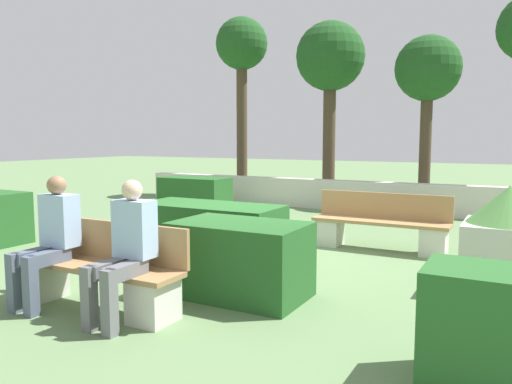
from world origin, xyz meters
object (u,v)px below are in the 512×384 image
person_seated_man (50,235)px  planter_corner_left (508,240)px  bench_left_side (380,228)px  tree_leftmost (242,52)px  tree_center_right (428,73)px  person_seated_woman (125,245)px  tree_center_left (330,61)px  bench_front (97,275)px

person_seated_man → planter_corner_left: person_seated_man is taller
bench_left_side → tree_leftmost: size_ratio=0.39×
tree_leftmost → tree_center_right: size_ratio=1.25×
person_seated_man → person_seated_woman: same height
planter_corner_left → tree_center_right: (-2.05, 6.69, 2.68)m
bench_left_side → tree_leftmost: bearing=127.5°
person_seated_woman → planter_corner_left: bearing=41.0°
planter_corner_left → tree_leftmost: (-7.35, 6.88, 3.61)m
person_seated_woman → tree_center_left: 10.14m
bench_left_side → person_seated_man: bearing=-127.5°
planter_corner_left → tree_center_left: bearing=123.8°
bench_left_side → tree_center_left: bearing=109.3°
bench_left_side → planter_corner_left: bearing=-47.5°
person_seated_man → tree_center_left: 10.03m
person_seated_man → tree_center_right: 9.92m
person_seated_woman → tree_center_right: (1.03, 9.37, 2.54)m
person_seated_man → tree_leftmost: bearing=108.8°
bench_left_side → tree_center_right: 6.00m
tree_center_left → bench_left_side: bearing=-62.5°
bench_front → person_seated_man: person_seated_man is taller
tree_leftmost → tree_center_left: size_ratio=1.09×
tree_center_right → planter_corner_left: bearing=-73.0°
planter_corner_left → person_seated_woman: bearing=-139.0°
bench_left_side → tree_leftmost: tree_leftmost is taller
person_seated_man → tree_center_right: (2.05, 9.37, 2.54)m
bench_front → bench_left_side: (1.82, 3.99, 0.00)m
bench_front → planter_corner_left: 4.41m
person_seated_woman → tree_center_left: bearing=99.1°
person_seated_woman → planter_corner_left: (3.08, 2.68, -0.13)m
bench_left_side → person_seated_woman: person_seated_woman is taller
bench_front → planter_corner_left: planter_corner_left is taller
tree_center_right → person_seated_woman: bearing=-96.3°
bench_left_side → bench_front: bearing=-122.8°
planter_corner_left → tree_center_left: 8.86m
bench_front → planter_corner_left: bearing=35.1°
tree_center_left → tree_leftmost: bearing=179.8°
tree_leftmost → bench_front: bearing=-68.3°
bench_front → person_seated_woman: 0.67m
person_seated_man → tree_leftmost: (-3.25, 9.56, 3.47)m
tree_leftmost → person_seated_woman: bearing=-66.0°
person_seated_man → tree_center_right: tree_center_right is taller
bench_left_side → person_seated_woman: size_ratio=1.55×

